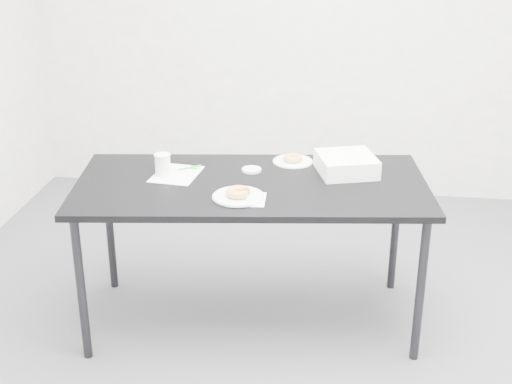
# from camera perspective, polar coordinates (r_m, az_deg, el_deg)

# --- Properties ---
(floor) EXTENTS (4.00, 4.00, 0.00)m
(floor) POSITION_cam_1_polar(r_m,az_deg,el_deg) (3.66, 2.00, -11.82)
(floor) COLOR #4C4C51
(floor) RESTS_ON ground
(wall_back) EXTENTS (4.00, 0.02, 2.70)m
(wall_back) POSITION_cam_1_polar(r_m,az_deg,el_deg) (5.06, 4.51, 14.48)
(wall_back) COLOR white
(wall_back) RESTS_ON floor
(table) EXTENTS (1.79, 1.00, 0.78)m
(table) POSITION_cam_1_polar(r_m,az_deg,el_deg) (3.49, -0.38, -0.12)
(table) COLOR black
(table) RESTS_ON floor
(scorecard) EXTENTS (0.24, 0.29, 0.00)m
(scorecard) POSITION_cam_1_polar(r_m,az_deg,el_deg) (3.58, -6.39, 1.43)
(scorecard) COLOR white
(scorecard) RESTS_ON table
(logo_patch) EXTENTS (0.05, 0.05, 0.00)m
(logo_patch) POSITION_cam_1_polar(r_m,az_deg,el_deg) (3.66, -4.99, 1.98)
(logo_patch) COLOR green
(logo_patch) RESTS_ON scorecard
(pen) EXTENTS (0.11, 0.08, 0.01)m
(pen) POSITION_cam_1_polar(r_m,az_deg,el_deg) (3.65, -5.32, 1.96)
(pen) COLOR #0D994E
(pen) RESTS_ON scorecard
(napkin) EXTENTS (0.18, 0.18, 0.00)m
(napkin) POSITION_cam_1_polar(r_m,az_deg,el_deg) (3.27, -0.73, -0.58)
(napkin) COLOR white
(napkin) RESTS_ON table
(plate_near) EXTENTS (0.24, 0.24, 0.01)m
(plate_near) POSITION_cam_1_polar(r_m,az_deg,el_deg) (3.29, -1.42, -0.37)
(plate_near) COLOR white
(plate_near) RESTS_ON napkin
(donut_near) EXTENTS (0.12, 0.12, 0.04)m
(donut_near) POSITION_cam_1_polar(r_m,az_deg,el_deg) (3.28, -1.42, -0.01)
(donut_near) COLOR gold
(donut_near) RESTS_ON plate_near
(plate_far) EXTENTS (0.21, 0.21, 0.01)m
(plate_far) POSITION_cam_1_polar(r_m,az_deg,el_deg) (3.73, 2.97, 2.45)
(plate_far) COLOR white
(plate_far) RESTS_ON table
(donut_far) EXTENTS (0.11, 0.11, 0.03)m
(donut_far) POSITION_cam_1_polar(r_m,az_deg,el_deg) (3.73, 2.97, 2.73)
(donut_far) COLOR gold
(donut_far) RESTS_ON plate_far
(coffee_cup) EXTENTS (0.08, 0.08, 0.11)m
(coffee_cup) POSITION_cam_1_polar(r_m,az_deg,el_deg) (3.56, -7.47, 2.16)
(coffee_cup) COLOR white
(coffee_cup) RESTS_ON table
(cup_lid) EXTENTS (0.10, 0.10, 0.01)m
(cup_lid) POSITION_cam_1_polar(r_m,az_deg,el_deg) (3.60, -0.36, 1.79)
(cup_lid) COLOR white
(cup_lid) RESTS_ON table
(bakery_box) EXTENTS (0.34, 0.34, 0.09)m
(bakery_box) POSITION_cam_1_polar(r_m,az_deg,el_deg) (3.60, 7.25, 2.23)
(bakery_box) COLOR white
(bakery_box) RESTS_ON table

